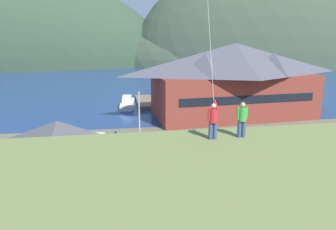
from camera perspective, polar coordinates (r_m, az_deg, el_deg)
name	(u,v)px	position (r m, az deg, el deg)	size (l,w,h in m)	color
ground_plane	(178,190)	(25.42, 1.82, -13.58)	(600.00, 600.00, 0.00)	#66604C
parking_lot_pad	(168,164)	(29.84, -0.05, -9.10)	(40.00, 20.00, 0.10)	gray
bay_water	(134,83)	(83.03, -6.24, 5.85)	(360.00, 84.00, 0.03)	navy
far_hill_east_peak	(29,66)	(147.49, -24.25, 8.28)	(120.20, 53.87, 72.33)	#334733
far_hill_center_saddle	(250,63)	(153.79, 14.91, 9.23)	(128.10, 64.97, 53.44)	#42513D
far_hill_far_shoulder	(271,64)	(153.41, 18.56, 8.96)	(129.45, 61.76, 94.11)	#3D4C38
harbor_lodge	(234,78)	(47.57, 12.14, 6.62)	(25.72, 12.93, 11.03)	brown
storage_shed_near_lot	(60,150)	(27.41, -19.39, -6.09)	(7.96, 6.47, 5.23)	beige
wharf_dock	(146,102)	(56.83, -4.15, 2.43)	(3.20, 10.81, 0.70)	#70604C
moored_boat_wharfside	(127,103)	(54.13, -7.52, 2.16)	(2.80, 6.91, 2.16)	silver
moored_boat_outer_mooring	(162,96)	(60.02, -1.17, 3.45)	(2.62, 6.88, 2.16)	#23564C
parked_car_back_row_right	(278,139)	(35.70, 19.65, -4.26)	(4.23, 2.11, 1.82)	#B28923
parked_car_corner_spot	(322,166)	(30.06, 26.53, -8.41)	(4.33, 2.32, 1.82)	red
parked_car_mid_row_center	(211,145)	(32.18, 7.95, -5.54)	(4.34, 2.33, 1.82)	silver
parked_car_front_row_red	(252,173)	(26.57, 15.24, -10.27)	(4.33, 2.31, 1.82)	#B28923
parked_car_mid_row_near	(126,179)	(24.92, -7.72, -11.58)	(4.30, 2.26, 1.82)	slate
parking_light_pole	(139,115)	(33.70, -5.34, 0.06)	(0.24, 0.78, 6.09)	#ADADB2
person_kite_flyer	(213,120)	(14.73, 8.32, -0.88)	(0.52, 0.67, 1.86)	#384770
person_companion	(242,119)	(15.27, 13.51, -0.65)	(0.55, 0.40, 1.74)	#384770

